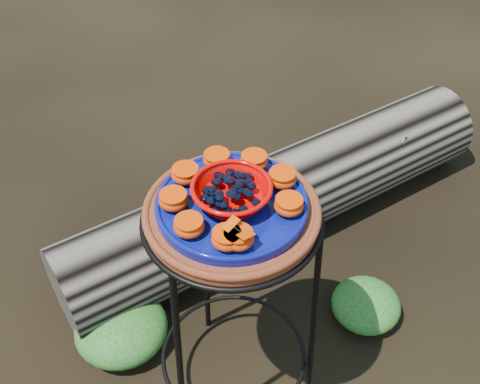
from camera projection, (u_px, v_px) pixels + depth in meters
name	position (u px, v px, depth m)	size (l,w,h in m)	color
ground	(234.00, 382.00, 1.80)	(60.00, 60.00, 0.00)	black
plant_stand	(233.00, 313.00, 1.56)	(0.44, 0.44, 0.70)	black
terracotta_saucer	(232.00, 214.00, 1.31)	(0.38, 0.38, 0.03)	#5D1008
cobalt_plate	(232.00, 205.00, 1.29)	(0.33, 0.33, 0.02)	#09114F
red_bowl	(232.00, 194.00, 1.26)	(0.16, 0.16, 0.05)	#CE0401
glass_gems	(231.00, 182.00, 1.24)	(0.13, 0.13, 0.02)	black
orange_half_0	(238.00, 238.00, 1.18)	(0.06, 0.06, 0.03)	red
orange_half_1	(289.00, 205.00, 1.25)	(0.06, 0.06, 0.03)	red
orange_half_2	(282.00, 178.00, 1.31)	(0.06, 0.06, 0.03)	red
orange_half_3	(254.00, 161.00, 1.35)	(0.06, 0.06, 0.03)	red
orange_half_4	(217.00, 160.00, 1.35)	(0.06, 0.06, 0.03)	red
orange_half_5	(186.00, 174.00, 1.32)	(0.06, 0.06, 0.03)	red
orange_half_6	(173.00, 200.00, 1.26)	(0.06, 0.06, 0.03)	red
orange_half_7	(189.00, 226.00, 1.20)	(0.06, 0.06, 0.03)	red
orange_half_8	(227.00, 239.00, 1.18)	(0.06, 0.06, 0.03)	red
butterfly	(238.00, 230.00, 1.16)	(0.08, 0.05, 0.01)	#D83D00
driftwood_log	(280.00, 196.00, 2.16)	(1.65, 0.43, 0.31)	black
foliage_left	(121.00, 327.00, 1.85)	(0.29, 0.29, 0.14)	#11430F
foliage_right	(366.00, 304.00, 1.93)	(0.22, 0.22, 0.11)	#11430F
foliage_back	(106.00, 271.00, 2.01)	(0.29, 0.29, 0.15)	#11430F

